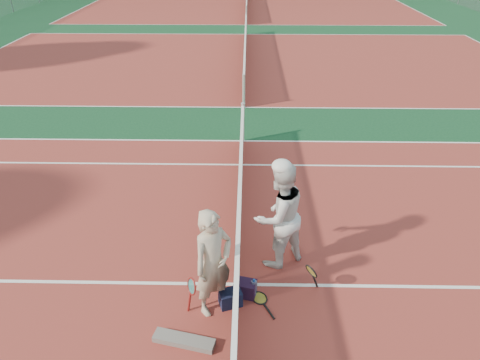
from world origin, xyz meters
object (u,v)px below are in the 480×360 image
object	(u,v)px
sports_bag_navy	(230,298)
racket_black_held	(310,279)
player_a	(213,263)
water_bottle	(254,288)
racket_spare	(260,298)
player_b	(279,215)
racket_red	(192,294)
sports_bag_purple	(245,288)
net_main	(238,261)

from	to	relation	value
sports_bag_navy	racket_black_held	bearing A→B (deg)	13.12
player_a	water_bottle	distance (m)	0.99
racket_spare	water_bottle	distance (m)	0.18
player_a	player_b	world-z (taller)	player_b
racket_red	sports_bag_purple	distance (m)	0.87
net_main	sports_bag_purple	xyz separation A→B (m)	(0.12, -0.22, -0.37)
racket_red	racket_spare	xyz separation A→B (m)	(1.03, 0.22, -0.28)
water_bottle	racket_spare	bearing A→B (deg)	-38.99
racket_red	racket_spare	size ratio (longest dim) A/B	0.99
racket_red	sports_bag_navy	bearing A→B (deg)	-24.68
racket_black_held	racket_spare	xyz separation A→B (m)	(-0.81, -0.17, -0.27)
sports_bag_purple	racket_spare	bearing A→B (deg)	-20.25
sports_bag_navy	racket_spare	bearing A→B (deg)	15.22
sports_bag_purple	water_bottle	distance (m)	0.14
net_main	sports_bag_navy	xyz separation A→B (m)	(-0.11, -0.43, -0.38)
net_main	sports_bag_navy	size ratio (longest dim) A/B	32.44
player_a	racket_red	size ratio (longest dim) A/B	3.01
player_b	water_bottle	size ratio (longest dim) A/B	6.49
player_b	racket_spare	size ratio (longest dim) A/B	3.25
racket_black_held	racket_spare	bearing A→B (deg)	-24.95
racket_black_held	sports_bag_navy	size ratio (longest dim) A/B	1.67
player_b	racket_black_held	world-z (taller)	player_b
player_a	sports_bag_purple	bearing A→B (deg)	-12.72
racket_spare	player_a	bearing A→B (deg)	77.80
racket_spare	sports_bag_navy	xyz separation A→B (m)	(-0.46, -0.12, 0.12)
racket_red	racket_spare	bearing A→B (deg)	-21.96
racket_black_held	sports_bag_purple	xyz separation A→B (m)	(-1.03, -0.09, -0.15)
player_b	racket_red	bearing A→B (deg)	6.27
net_main	racket_red	size ratio (longest dim) A/B	18.45
player_b	sports_bag_navy	world-z (taller)	player_b
sports_bag_purple	water_bottle	world-z (taller)	water_bottle
racket_red	racket_spare	world-z (taller)	racket_red
racket_spare	racket_red	bearing A→B (deg)	74.92
player_a	sports_bag_navy	size ratio (longest dim) A/B	5.28
net_main	racket_red	distance (m)	0.89
player_a	racket_spare	size ratio (longest dim) A/B	2.98
racket_spare	water_bottle	xyz separation A→B (m)	(-0.09, 0.08, 0.14)
racket_red	player_a	bearing A→B (deg)	-28.15
racket_black_held	sports_bag_navy	bearing A→B (deg)	-23.74
sports_bag_purple	water_bottle	bearing A→B (deg)	-3.76
racket_spare	player_b	bearing A→B (deg)	-46.18
player_b	sports_bag_purple	size ratio (longest dim) A/B	5.80
sports_bag_navy	water_bottle	world-z (taller)	water_bottle
player_a	sports_bag_navy	world-z (taller)	player_a
sports_bag_purple	net_main	bearing A→B (deg)	118.28
player_b	sports_bag_navy	bearing A→B (deg)	19.55
player_b	racket_black_held	distance (m)	1.13
player_a	racket_black_held	world-z (taller)	player_a
water_bottle	racket_red	bearing A→B (deg)	-162.71
racket_spare	sports_bag_navy	bearing A→B (deg)	78.26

